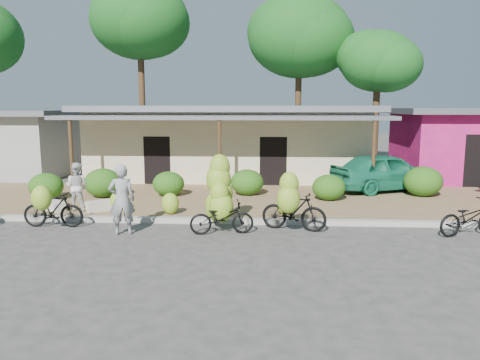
# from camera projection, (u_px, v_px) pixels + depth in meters

# --- Properties ---
(ground) EXTENTS (100.00, 100.00, 0.00)m
(ground) POSITION_uv_depth(u_px,v_px,m) (195.00, 243.00, 11.45)
(ground) COLOR #3E3C39
(ground) RESTS_ON ground
(sidewalk) EXTENTS (60.00, 6.00, 0.12)m
(sidewalk) POSITION_uv_depth(u_px,v_px,m) (217.00, 200.00, 16.37)
(sidewalk) COLOR #92784E
(sidewalk) RESTS_ON ground
(curb) EXTENTS (60.00, 0.25, 0.15)m
(curb) POSITION_uv_depth(u_px,v_px,m) (205.00, 221.00, 13.41)
(curb) COLOR #A8A399
(curb) RESTS_ON ground
(shop_main) EXTENTS (13.00, 8.50, 3.35)m
(shop_main) POSITION_uv_depth(u_px,v_px,m) (230.00, 141.00, 21.96)
(shop_main) COLOR beige
(shop_main) RESTS_ON ground
(shop_pink) EXTENTS (6.00, 6.00, 3.25)m
(shop_pink) POSITION_uv_depth(u_px,v_px,m) (458.00, 143.00, 21.42)
(shop_pink) COLOR #DB216B
(shop_pink) RESTS_ON ground
(shop_grey) EXTENTS (7.00, 6.00, 3.15)m
(shop_grey) POSITION_uv_depth(u_px,v_px,m) (5.00, 142.00, 22.69)
(shop_grey) COLOR gray
(shop_grey) RESTS_ON ground
(tree_far_center) EXTENTS (5.61, 5.52, 10.37)m
(tree_far_center) POSITION_uv_depth(u_px,v_px,m) (137.00, 18.00, 26.40)
(tree_far_center) COLOR #48321C
(tree_far_center) RESTS_ON ground
(tree_center_right) EXTENTS (5.89, 5.82, 9.57)m
(tree_center_right) POSITION_uv_depth(u_px,v_px,m) (296.00, 35.00, 26.51)
(tree_center_right) COLOR #48321C
(tree_center_right) RESTS_ON ground
(tree_near_right) EXTENTS (4.15, 3.95, 7.30)m
(tree_near_right) POSITION_uv_depth(u_px,v_px,m) (374.00, 60.00, 24.55)
(tree_near_right) COLOR #48321C
(tree_near_right) RESTS_ON ground
(hedge_0) EXTENTS (1.19, 1.07, 0.92)m
(hedge_0) POSITION_uv_depth(u_px,v_px,m) (46.00, 186.00, 16.21)
(hedge_0) COLOR #214F12
(hedge_0) RESTS_ON sidewalk
(hedge_1) EXTENTS (1.32, 1.19, 1.03)m
(hedge_1) POSITION_uv_depth(u_px,v_px,m) (103.00, 183.00, 16.59)
(hedge_1) COLOR #214F12
(hedge_1) RESTS_ON sidewalk
(hedge_2) EXTENTS (1.14, 1.02, 0.89)m
(hedge_2) POSITION_uv_depth(u_px,v_px,m) (169.00, 184.00, 16.83)
(hedge_2) COLOR #214F12
(hedge_2) RESTS_ON sidewalk
(hedge_3) EXTENTS (1.20, 1.08, 0.94)m
(hedge_3) POSITION_uv_depth(u_px,v_px,m) (247.00, 182.00, 17.01)
(hedge_3) COLOR #214F12
(hedge_3) RESTS_ON sidewalk
(hedge_4) EXTENTS (1.14, 1.02, 0.89)m
(hedge_4) POSITION_uv_depth(u_px,v_px,m) (329.00, 187.00, 16.07)
(hedge_4) COLOR #214F12
(hedge_4) RESTS_ON sidewalk
(hedge_5) EXTENTS (1.38, 1.24, 1.07)m
(hedge_5) POSITION_uv_depth(u_px,v_px,m) (423.00, 181.00, 16.78)
(hedge_5) COLOR #214F12
(hedge_5) RESTS_ON sidewalk
(bike_left) EXTENTS (1.68, 1.14, 1.29)m
(bike_left) POSITION_uv_depth(u_px,v_px,m) (51.00, 208.00, 12.78)
(bike_left) COLOR black
(bike_left) RESTS_ON ground
(bike_center) EXTENTS (1.75, 1.27, 2.05)m
(bike_center) POSITION_uv_depth(u_px,v_px,m) (220.00, 202.00, 12.44)
(bike_center) COLOR black
(bike_center) RESTS_ON ground
(bike_right) EXTENTS (1.85, 1.37, 1.67)m
(bike_right) POSITION_uv_depth(u_px,v_px,m) (292.00, 206.00, 12.39)
(bike_right) COLOR black
(bike_right) RESTS_ON ground
(bike_far_right) EXTENTS (1.91, 1.21, 0.95)m
(bike_far_right) POSITION_uv_depth(u_px,v_px,m) (469.00, 218.00, 12.07)
(bike_far_right) COLOR black
(bike_far_right) RESTS_ON ground
(loose_banana_a) EXTENTS (0.47, 0.40, 0.58)m
(loose_banana_a) POSITION_uv_depth(u_px,v_px,m) (118.00, 201.00, 14.52)
(loose_banana_a) COLOR #89BF2F
(loose_banana_a) RESTS_ON sidewalk
(loose_banana_b) EXTENTS (0.52, 0.44, 0.65)m
(loose_banana_b) POSITION_uv_depth(u_px,v_px,m) (170.00, 204.00, 13.96)
(loose_banana_b) COLOR #89BF2F
(loose_banana_b) RESTS_ON sidewalk
(loose_banana_c) EXTENTS (0.52, 0.45, 0.65)m
(loose_banana_c) POSITION_uv_depth(u_px,v_px,m) (285.00, 204.00, 13.96)
(loose_banana_c) COLOR #89BF2F
(loose_banana_c) RESTS_ON sidewalk
(sack_near) EXTENTS (0.92, 0.83, 0.30)m
(sack_near) POSITION_uv_depth(u_px,v_px,m) (101.00, 205.00, 14.53)
(sack_near) COLOR beige
(sack_near) RESTS_ON sidewalk
(sack_far) EXTENTS (0.81, 0.79, 0.28)m
(sack_far) POSITION_uv_depth(u_px,v_px,m) (55.00, 206.00, 14.52)
(sack_far) COLOR beige
(sack_far) RESTS_ON sidewalk
(vendor) EXTENTS (0.76, 0.60, 1.85)m
(vendor) POSITION_uv_depth(u_px,v_px,m) (122.00, 200.00, 12.12)
(vendor) COLOR gray
(vendor) RESTS_ON ground
(bystander) EXTENTS (0.78, 0.64, 1.49)m
(bystander) POSITION_uv_depth(u_px,v_px,m) (77.00, 186.00, 14.48)
(bystander) COLOR silver
(bystander) RESTS_ON sidewalk
(teal_van) EXTENTS (4.62, 3.27, 1.46)m
(teal_van) POSITION_uv_depth(u_px,v_px,m) (385.00, 172.00, 17.86)
(teal_van) COLOR #1A7655
(teal_van) RESTS_ON sidewalk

